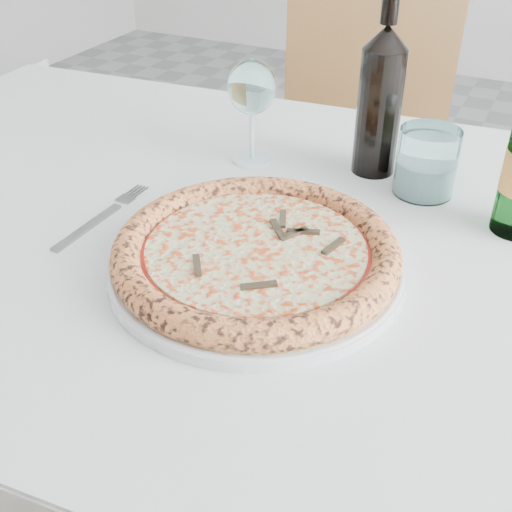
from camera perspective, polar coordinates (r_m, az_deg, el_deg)
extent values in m
cube|color=slate|center=(1.48, 3.44, -21.02)|extent=(5.00, 6.00, 0.02)
cube|color=brown|center=(0.86, 2.94, 0.81)|extent=(1.55, 0.96, 0.04)
cube|color=white|center=(0.84, 2.98, 2.11)|extent=(1.61, 1.03, 0.01)
cube|color=white|center=(1.28, 11.07, 7.43)|extent=(1.54, 0.01, 0.22)
cylinder|color=brown|center=(1.64, -14.48, 1.79)|extent=(0.06, 0.06, 0.71)
cube|color=brown|center=(1.57, 9.73, 4.89)|extent=(0.53, 0.53, 0.04)
cube|color=brown|center=(1.63, 10.03, 15.73)|extent=(0.39, 0.19, 0.46)
cylinder|color=brown|center=(1.86, 13.91, 0.92)|extent=(0.04, 0.04, 0.43)
cylinder|color=brown|center=(1.58, 15.73, -5.94)|extent=(0.04, 0.04, 0.43)
cylinder|color=brown|center=(1.82, 3.14, 1.29)|extent=(0.04, 0.04, 0.43)
cylinder|color=brown|center=(1.54, 2.99, -5.68)|extent=(0.04, 0.04, 0.43)
cylinder|color=white|center=(0.76, 0.00, -0.81)|extent=(0.35, 0.35, 0.01)
torus|color=white|center=(0.76, 0.00, -0.50)|extent=(0.35, 0.35, 0.01)
cylinder|color=tan|center=(0.76, 0.00, 0.00)|extent=(0.33, 0.33, 0.01)
torus|color=#CB6F37|center=(0.75, 0.00, 0.51)|extent=(0.34, 0.34, 0.04)
cylinder|color=#AD3317|center=(0.75, 0.00, 0.51)|extent=(0.28, 0.28, 0.00)
cylinder|color=beige|center=(0.75, 0.00, 0.70)|extent=(0.26, 0.26, 0.00)
cube|color=#2E2517|center=(0.74, 2.31, 0.37)|extent=(0.04, 0.01, 0.00)
cube|color=#2E2517|center=(0.77, 3.60, 1.91)|extent=(0.03, 0.04, 0.00)
cube|color=#2E2517|center=(0.81, 1.20, 3.76)|extent=(0.02, 0.04, 0.00)
cube|color=#2E2517|center=(0.77, -1.79, 2.22)|extent=(0.04, 0.02, 0.00)
cube|color=#2E2517|center=(0.75, -4.55, 1.00)|extent=(0.04, 0.02, 0.00)
cube|color=#2E2517|center=(0.70, -4.12, -1.79)|extent=(0.02, 0.04, 0.00)
cube|color=#2E2517|center=(0.71, 0.79, -0.95)|extent=(0.03, 0.04, 0.00)
cube|color=gray|center=(0.88, -14.66, 2.58)|extent=(0.02, 0.13, 0.00)
cube|color=gray|center=(0.93, -11.67, 4.87)|extent=(0.02, 0.02, 0.00)
cylinder|color=gray|center=(0.95, -11.20, 5.65)|extent=(0.00, 0.03, 0.00)
cylinder|color=gray|center=(0.95, -10.92, 5.58)|extent=(0.00, 0.03, 0.00)
cylinder|color=gray|center=(0.94, -10.65, 5.52)|extent=(0.00, 0.03, 0.00)
cylinder|color=gray|center=(0.94, -10.37, 5.45)|extent=(0.00, 0.03, 0.00)
cylinder|color=white|center=(1.03, -0.37, 8.58)|extent=(0.06, 0.06, 0.00)
cylinder|color=white|center=(1.01, -0.38, 10.77)|extent=(0.01, 0.01, 0.08)
ellipsoid|color=white|center=(0.98, -0.40, 14.80)|extent=(0.07, 0.07, 0.08)
cylinder|color=white|center=(0.94, 14.93, 8.07)|extent=(0.09, 0.09, 0.10)
cylinder|color=silver|center=(0.95, 14.72, 6.81)|extent=(0.08, 0.08, 0.05)
cylinder|color=black|center=(0.98, 10.84, 12.39)|extent=(0.06, 0.06, 0.19)
cone|color=black|center=(0.94, 11.58, 18.59)|extent=(0.06, 0.06, 0.03)
cylinder|color=black|center=(0.93, 11.87, 20.95)|extent=(0.02, 0.02, 0.05)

